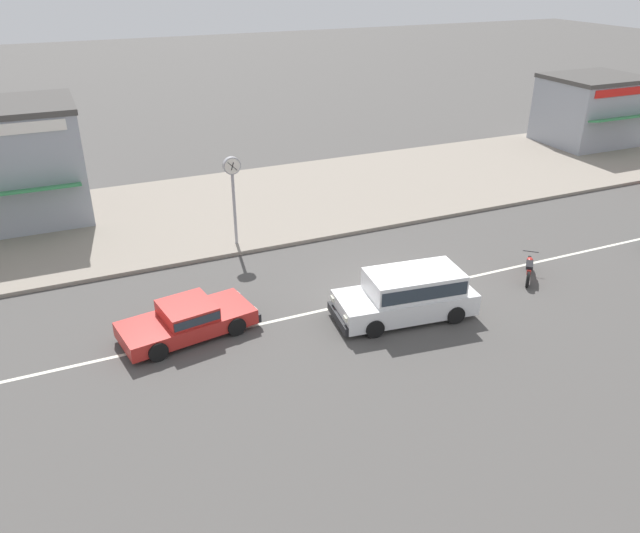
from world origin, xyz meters
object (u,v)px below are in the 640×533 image
(minivan_white_1, at_px, (409,293))
(motorcycle_0, at_px, (529,267))
(shopfront_corner_warung, at_px, (591,109))
(shopfront_mid_block, at_px, (8,163))
(sedan_red_3, at_px, (188,319))
(street_clock, at_px, (233,179))

(minivan_white_1, relative_size, motorcycle_0, 3.17)
(minivan_white_1, distance_m, shopfront_corner_warung, 24.87)
(shopfront_mid_block, bearing_deg, minivan_white_1, -50.46)
(minivan_white_1, relative_size, shopfront_corner_warung, 0.88)
(minivan_white_1, height_order, sedan_red_3, minivan_white_1)
(sedan_red_3, bearing_deg, street_clock, 60.10)
(street_clock, distance_m, shopfront_mid_block, 10.34)
(motorcycle_0, height_order, shopfront_mid_block, shopfront_mid_block)
(street_clock, height_order, shopfront_mid_block, shopfront_mid_block)
(minivan_white_1, height_order, shopfront_corner_warung, shopfront_corner_warung)
(motorcycle_0, relative_size, street_clock, 0.42)
(motorcycle_0, bearing_deg, shopfront_corner_warung, 40.02)
(motorcycle_0, bearing_deg, sedan_red_3, 174.21)
(minivan_white_1, height_order, shopfront_mid_block, shopfront_mid_block)
(street_clock, xyz_separation_m, shopfront_corner_warung, (24.40, 6.03, -0.69))
(sedan_red_3, relative_size, shopfront_mid_block, 0.73)
(shopfront_corner_warung, bearing_deg, street_clock, -166.11)
(sedan_red_3, height_order, motorcycle_0, sedan_red_3)
(shopfront_mid_block, bearing_deg, motorcycle_0, -38.43)
(sedan_red_3, height_order, shopfront_corner_warung, shopfront_corner_warung)
(shopfront_corner_warung, bearing_deg, minivan_white_1, -147.10)
(minivan_white_1, relative_size, sedan_red_3, 1.08)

